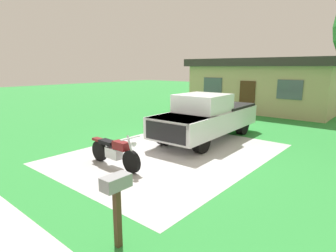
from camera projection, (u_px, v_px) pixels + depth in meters
ground_plane at (172, 154)px, 9.67m from camera, size 80.00×80.00×0.00m
driveway_pad at (172, 153)px, 9.66m from camera, size 5.73×7.62×0.01m
motorcycle at (115, 152)px, 8.30m from camera, size 2.21×0.70×1.09m
pickup_truck at (208, 116)px, 11.49m from camera, size 2.21×5.70×1.90m
mailbox at (116, 192)px, 4.47m from camera, size 0.26×0.48×1.26m
neighbor_house at (263, 84)px, 19.17m from camera, size 9.60×5.60×3.50m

